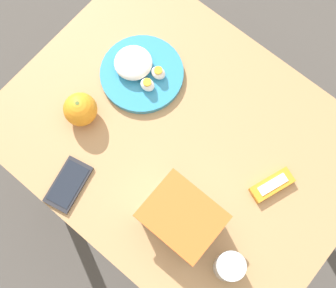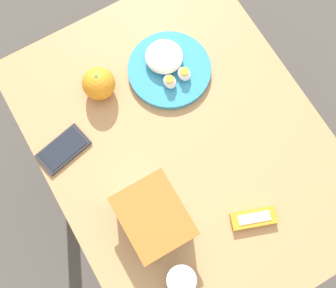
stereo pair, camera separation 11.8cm
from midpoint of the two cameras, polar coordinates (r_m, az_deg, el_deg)
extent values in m
plane|color=#4C4742|center=(1.93, -0.64, -6.20)|extent=(10.00, 10.00, 0.00)
cube|color=#AD7F51|center=(1.23, -1.00, -0.06)|extent=(0.92, 0.70, 0.03)
cylinder|color=#936C45|center=(1.65, 17.03, -4.86)|extent=(0.05, 0.05, 0.71)
cylinder|color=#936C45|center=(1.76, -4.77, 11.81)|extent=(0.05, 0.05, 0.71)
cylinder|color=#936C45|center=(1.67, -18.24, -2.54)|extent=(0.05, 0.05, 0.71)
cube|color=white|center=(1.12, -1.27, -9.65)|extent=(0.16, 0.13, 0.09)
cube|color=#CCBC84|center=(1.14, -1.26, -9.73)|extent=(0.15, 0.12, 0.06)
cube|color=orange|center=(1.08, -1.32, -9.33)|extent=(0.18, 0.14, 0.01)
ellipsoid|color=gray|center=(1.11, 0.66, -10.83)|extent=(0.05, 0.05, 0.03)
ellipsoid|color=gray|center=(1.11, -0.77, -8.97)|extent=(0.05, 0.05, 0.03)
ellipsoid|color=gray|center=(1.12, -3.45, -8.59)|extent=(0.05, 0.04, 0.03)
sphere|color=orange|center=(1.22, -13.34, 3.69)|extent=(0.09, 0.09, 0.09)
cylinder|color=#4C662D|center=(1.19, -13.78, 4.38)|extent=(0.01, 0.01, 0.00)
cylinder|color=teal|center=(1.27, -5.84, 8.09)|extent=(0.23, 0.23, 0.02)
ellipsoid|color=white|center=(1.26, -6.94, 9.38)|extent=(0.10, 0.10, 0.04)
ellipsoid|color=white|center=(1.25, -3.89, 8.20)|extent=(0.04, 0.03, 0.03)
cylinder|color=#F4A823|center=(1.23, -3.94, 8.52)|extent=(0.02, 0.02, 0.01)
ellipsoid|color=white|center=(1.23, -5.24, 6.77)|extent=(0.04, 0.03, 0.03)
cylinder|color=#F4A823|center=(1.22, -5.30, 7.07)|extent=(0.02, 0.02, 0.01)
cube|color=orange|center=(1.19, 9.85, -5.45)|extent=(0.08, 0.12, 0.02)
cube|color=white|center=(1.18, 9.93, -5.35)|extent=(0.05, 0.08, 0.00)
cube|color=#232328|center=(1.22, -14.76, -5.27)|extent=(0.10, 0.14, 0.01)
cube|color=black|center=(1.21, -14.83, -5.21)|extent=(0.08, 0.12, 0.00)
cylinder|color=silver|center=(1.12, 4.43, -15.22)|extent=(0.07, 0.07, 0.09)
camera|label=1|loc=(0.06, -92.90, -9.58)|focal=50.00mm
camera|label=2|loc=(0.06, 87.10, 9.58)|focal=50.00mm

